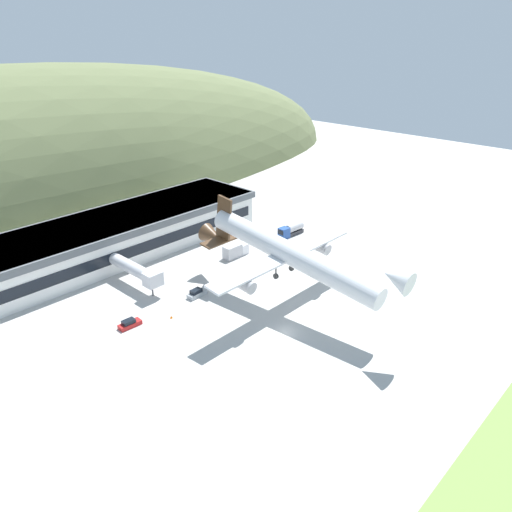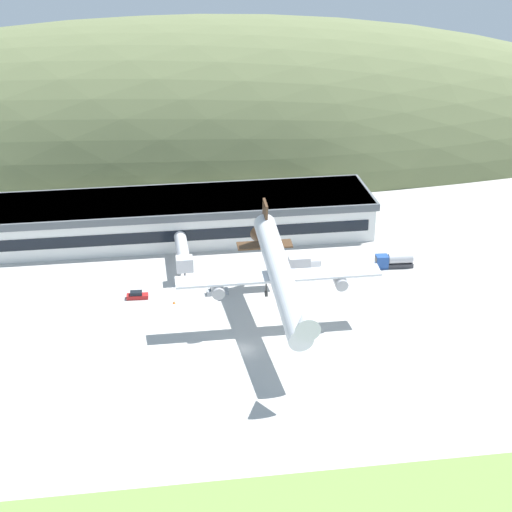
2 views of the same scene
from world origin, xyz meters
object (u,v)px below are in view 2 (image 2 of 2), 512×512
Objects in this scene: terminal_building at (185,215)px; jetway_0 at (183,253)px; cargo_airplane at (280,274)px; traffic_cone_0 at (174,302)px; fuel_truck at (394,261)px; service_car_1 at (137,295)px; box_truck at (304,264)px; service_car_0 at (217,291)px.

jetway_0 is (-1.83, -18.00, -1.17)m from terminal_building.
cargo_airplane is at bearing -60.03° from jetway_0.
cargo_airplane is at bearing -72.99° from terminal_building.
cargo_airplane is 24.82m from traffic_cone_0.
jetway_0 reaches higher than traffic_cone_0.
fuel_truck is 47.74m from traffic_cone_0.
service_car_1 is 7.69m from traffic_cone_0.
traffic_cone_0 is (-27.63, -10.84, -1.18)m from box_truck.
service_car_1 is (-9.80, -11.29, -3.38)m from jetway_0.
traffic_cone_0 is (7.00, -3.17, -0.33)m from service_car_1.
fuel_truck is at bearing 10.08° from service_car_0.
cargo_airplane is (15.63, -27.10, 7.08)m from jetway_0.
jetway_0 is 1.93× the size of fuel_truck.
traffic_cone_0 is (-8.69, -2.79, -0.40)m from service_car_0.
terminal_building reaches higher than jetway_0.
box_truck is (24.83, -3.62, -2.53)m from jetway_0.
terminal_building is at bearing 81.88° from traffic_cone_0.
jetway_0 is at bearing 119.97° from cargo_airplane.
terminal_building is 31.78m from box_truck.
terminal_building is 33.15m from traffic_cone_0.
jetway_0 is 0.32× the size of cargo_airplane.
service_car_0 is at bearing 17.82° from traffic_cone_0.
terminal_building is 31.84m from service_car_1.
terminal_building is at bearing 107.01° from cargo_airplane.
service_car_1 is 54.14m from fuel_truck.
traffic_cone_0 is (-2.80, -14.46, -3.71)m from jetway_0.
box_truck is at bearing -43.22° from terminal_building.
jetway_0 is at bearing -95.81° from terminal_building.
jetway_0 is 15.32m from service_car_1.
traffic_cone_0 is at bearing -24.37° from service_car_1.
service_car_1 is (-25.43, 15.82, -10.46)m from cargo_airplane.
box_truck is (18.94, 8.05, 0.78)m from service_car_0.
fuel_truck is (53.76, 6.39, 0.85)m from service_car_1.
terminal_building is 5.46× the size of jetway_0.
jetway_0 is at bearing 171.71° from box_truck.
cargo_airplane is 83.22× the size of traffic_cone_0.
cargo_airplane is 26.99m from box_truck.
service_car_1 is 7.40× the size of traffic_cone_0.
box_truck reaches higher than fuel_truck.
jetway_0 is at bearing 79.05° from traffic_cone_0.
terminal_building is 48.09m from fuel_truck.
jetway_0 is 13.48m from service_car_0.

